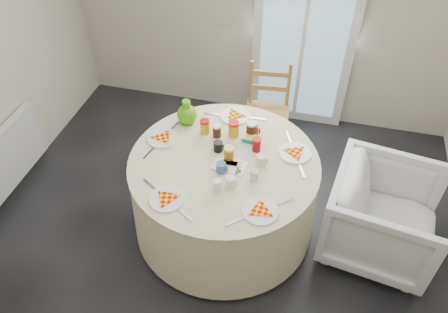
% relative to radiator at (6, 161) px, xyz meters
% --- Properties ---
extents(floor, '(4.00, 4.00, 0.00)m').
position_rel_radiator_xyz_m(floor, '(1.94, -0.20, -0.38)').
color(floor, black).
rests_on(floor, ground).
extents(glass_door, '(1.00, 0.08, 2.10)m').
position_rel_radiator_xyz_m(glass_door, '(2.34, 1.75, 0.67)').
color(glass_door, silver).
rests_on(glass_door, floor).
extents(radiator, '(0.07, 1.00, 0.55)m').
position_rel_radiator_xyz_m(radiator, '(0.00, 0.00, 0.00)').
color(radiator, silver).
rests_on(radiator, floor).
extents(table, '(1.49, 1.49, 0.76)m').
position_rel_radiator_xyz_m(table, '(1.96, 0.09, -0.01)').
color(table, beige).
rests_on(table, floor).
extents(wooden_chair, '(0.45, 0.44, 0.93)m').
position_rel_radiator_xyz_m(wooden_chair, '(2.12, 1.13, 0.09)').
color(wooden_chair, '#9C7742').
rests_on(wooden_chair, floor).
extents(armchair, '(0.87, 0.91, 0.83)m').
position_rel_radiator_xyz_m(armchair, '(3.21, 0.17, 0.01)').
color(armchair, silver).
rests_on(armchair, floor).
extents(place_settings, '(1.51, 1.51, 0.02)m').
position_rel_radiator_xyz_m(place_settings, '(1.96, 0.09, 0.39)').
color(place_settings, silver).
rests_on(place_settings, table).
extents(jar_cluster, '(0.57, 0.43, 0.15)m').
position_rel_radiator_xyz_m(jar_cluster, '(1.94, 0.33, 0.44)').
color(jar_cluster, '#A56A1A').
rests_on(jar_cluster, table).
extents(butter_tub, '(0.12, 0.09, 0.04)m').
position_rel_radiator_xyz_m(butter_tub, '(2.09, 0.37, 0.41)').
color(butter_tub, '#028583').
rests_on(butter_tub, table).
extents(green_pitcher, '(0.17, 0.17, 0.21)m').
position_rel_radiator_xyz_m(green_pitcher, '(1.55, 0.47, 0.49)').
color(green_pitcher, '#45AA0B').
rests_on(green_pitcher, table).
extents(cheese_platter, '(0.25, 0.18, 0.03)m').
position_rel_radiator_xyz_m(cheese_platter, '(2.01, 0.05, 0.39)').
color(cheese_platter, silver).
rests_on(cheese_platter, table).
extents(mugs_glasses, '(0.64, 0.64, 0.10)m').
position_rel_radiator_xyz_m(mugs_glasses, '(2.06, 0.08, 0.43)').
color(mugs_glasses, gray).
rests_on(mugs_glasses, table).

